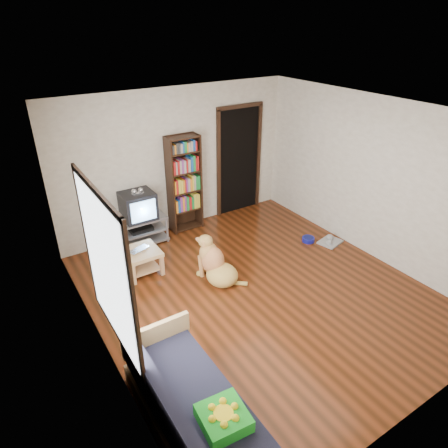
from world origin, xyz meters
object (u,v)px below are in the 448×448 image
laptop (141,251)px  sofa (190,407)px  tv_stand (141,230)px  coffee_table (141,257)px  green_cushion (223,418)px  dog (216,265)px  dog_bowl (308,239)px  grey_rag (330,242)px  bookshelf (184,179)px  crt_tv (138,205)px

laptop → sofa: size_ratio=0.18×
tv_stand → coffee_table: 0.92m
sofa → green_cushion: bearing=-73.6°
dog → dog_bowl: bearing=2.7°
coffee_table → dog: bearing=-42.7°
dog → sofa: bearing=-127.5°
sofa → grey_rag: bearing=25.3°
dog_bowl → bookshelf: bookshelf is taller
crt_tv → dog: (0.53, -1.69, -0.47)m
grey_rag → dog: dog is taller
grey_rag → coffee_table: coffee_table is taller
laptop → bookshelf: bookshelf is taller
laptop → grey_rag: bearing=-34.9°
tv_stand → crt_tv: bearing=90.0°
crt_tv → coffee_table: 1.05m
bookshelf → coffee_table: 1.76m
tv_stand → dog_bowl: bearing=-31.5°
laptop → grey_rag: 3.35m
tv_stand → sofa: bearing=-105.0°
dog_bowl → tv_stand: bearing=148.5°
grey_rag → dog: size_ratio=0.48×
green_cushion → tv_stand: (0.85, 4.05, -0.22)m
green_cushion → laptop: (0.51, 3.16, -0.08)m
laptop → grey_rag: (3.20, -0.93, -0.40)m
laptop → dog_bowl: laptop is taller
sofa → coffee_table: size_ratio=3.27×
crt_tv → bookshelf: size_ratio=0.32×
tv_stand → coffee_table: size_ratio=1.64×
tv_stand → crt_tv: crt_tv is taller
sofa → bookshelf: bearing=62.7°
dog_bowl → coffee_table: bearing=166.2°
tv_stand → bookshelf: bearing=5.6°
bookshelf → tv_stand: bearing=-174.4°
sofa → coffee_table: 2.84m
grey_rag → dog: 2.34m
crt_tv → bookshelf: bearing=4.3°
sofa → tv_stand: bearing=75.0°
grey_rag → dog: (-2.32, 0.15, 0.26)m
laptop → coffee_table: laptop is taller
tv_stand → sofa: sofa is taller
tv_stand → sofa: size_ratio=0.50×
laptop → sofa: 2.82m
coffee_table → dog: size_ratio=0.66×
dog_bowl → bookshelf: bearing=134.0°
laptop → dog_bowl: size_ratio=1.48×
green_cushion → dog: (1.38, 2.39, -0.22)m
sofa → coffee_table: (0.64, 2.77, 0.02)m
tv_stand → dog: (0.53, -1.67, 0.00)m
laptop → sofa: (-0.64, -2.74, -0.15)m
green_cushion → sofa: sofa is taller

